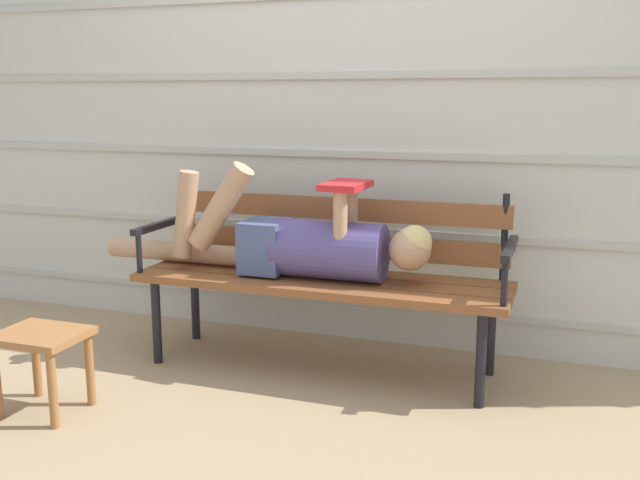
# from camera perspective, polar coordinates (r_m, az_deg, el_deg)

# --- Properties ---
(ground_plane) EXTENTS (12.00, 12.00, 0.00)m
(ground_plane) POSITION_cam_1_polar(r_m,az_deg,el_deg) (3.40, -0.57, -10.74)
(ground_plane) COLOR tan
(house_siding) EXTENTS (5.20, 0.08, 2.37)m
(house_siding) POSITION_cam_1_polar(r_m,az_deg,el_deg) (3.73, 2.60, 9.91)
(house_siding) COLOR beige
(house_siding) RESTS_ON ground
(park_bench) EXTENTS (1.76, 0.51, 0.85)m
(park_bench) POSITION_cam_1_polar(r_m,az_deg,el_deg) (3.41, 0.39, -2.12)
(park_bench) COLOR brown
(park_bench) RESTS_ON ground
(reclining_person) EXTENTS (1.70, 0.27, 0.54)m
(reclining_person) POSITION_cam_1_polar(r_m,az_deg,el_deg) (3.35, -1.56, -0.23)
(reclining_person) COLOR #514784
(footstool) EXTENTS (0.35, 0.29, 0.34)m
(footstool) POSITION_cam_1_polar(r_m,az_deg,el_deg) (3.16, -21.26, -8.12)
(footstool) COLOR #9E6638
(footstool) RESTS_ON ground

